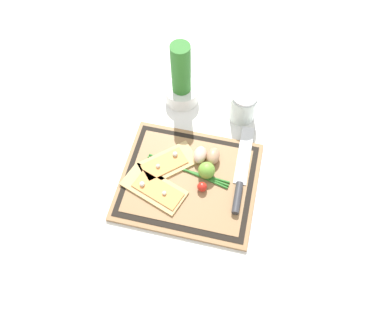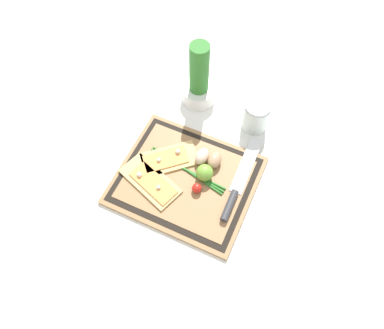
% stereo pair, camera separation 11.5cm
% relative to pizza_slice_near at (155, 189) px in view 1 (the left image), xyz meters
% --- Properties ---
extents(ground_plane, '(6.00, 6.00, 0.00)m').
position_rel_pizza_slice_near_xyz_m(ground_plane, '(0.09, 0.06, -0.02)').
color(ground_plane, white).
extents(cutting_board, '(0.42, 0.36, 0.02)m').
position_rel_pizza_slice_near_xyz_m(cutting_board, '(0.09, 0.06, -0.01)').
color(cutting_board, '#997047').
rests_on(cutting_board, ground_plane).
extents(pizza_slice_near, '(0.21, 0.15, 0.02)m').
position_rel_pizza_slice_near_xyz_m(pizza_slice_near, '(0.00, 0.00, 0.00)').
color(pizza_slice_near, tan).
rests_on(pizza_slice_near, cutting_board).
extents(pizza_slice_far, '(0.19, 0.18, 0.02)m').
position_rel_pizza_slice_near_xyz_m(pizza_slice_far, '(0.02, 0.09, 0.00)').
color(pizza_slice_far, tan).
rests_on(pizza_slice_far, cutting_board).
extents(knife, '(0.05, 0.32, 0.02)m').
position_rel_pizza_slice_near_xyz_m(knife, '(0.25, 0.08, 0.00)').
color(knife, silver).
rests_on(knife, cutting_board).
extents(egg_brown, '(0.04, 0.06, 0.04)m').
position_rel_pizza_slice_near_xyz_m(egg_brown, '(0.15, 0.14, 0.02)').
color(egg_brown, tan).
rests_on(egg_brown, cutting_board).
extents(egg_pink, '(0.04, 0.06, 0.04)m').
position_rel_pizza_slice_near_xyz_m(egg_pink, '(0.11, 0.14, 0.02)').
color(egg_pink, beige).
rests_on(egg_pink, cutting_board).
extents(lime, '(0.05, 0.05, 0.05)m').
position_rel_pizza_slice_near_xyz_m(lime, '(0.14, 0.09, 0.02)').
color(lime, '#70A838').
rests_on(lime, cutting_board).
extents(cherry_tomato_red, '(0.03, 0.03, 0.03)m').
position_rel_pizza_slice_near_xyz_m(cherry_tomato_red, '(0.14, 0.03, 0.01)').
color(cherry_tomato_red, red).
rests_on(cherry_tomato_red, cutting_board).
extents(scallion_bunch, '(0.27, 0.07, 0.01)m').
position_rel_pizza_slice_near_xyz_m(scallion_bunch, '(0.08, 0.08, -0.00)').
color(scallion_bunch, '#2D7528').
rests_on(scallion_bunch, cutting_board).
extents(herb_pot, '(0.12, 0.12, 0.24)m').
position_rel_pizza_slice_near_xyz_m(herb_pot, '(-0.00, 0.37, 0.07)').
color(herb_pot, white).
rests_on(herb_pot, ground_plane).
extents(sauce_jar, '(0.09, 0.09, 0.11)m').
position_rel_pizza_slice_near_xyz_m(sauce_jar, '(0.21, 0.34, 0.03)').
color(sauce_jar, silver).
rests_on(sauce_jar, ground_plane).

